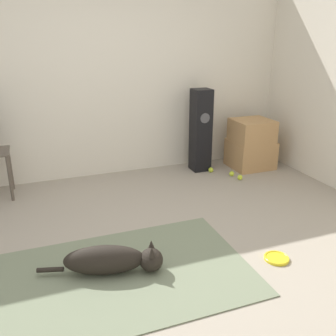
% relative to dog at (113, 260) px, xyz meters
% --- Properties ---
extents(ground_plane, '(12.00, 12.00, 0.00)m').
position_rel_dog_xyz_m(ground_plane, '(0.34, 0.17, -0.13)').
color(ground_plane, '#9E9384').
extents(wall_back, '(8.00, 0.06, 2.55)m').
position_rel_dog_xyz_m(wall_back, '(0.34, 2.27, 1.15)').
color(wall_back, silver).
rests_on(wall_back, ground_plane).
extents(area_rug, '(2.00, 1.29, 0.01)m').
position_rel_dog_xyz_m(area_rug, '(0.06, -0.05, -0.12)').
color(area_rug, slate).
rests_on(area_rug, ground_plane).
extents(dog, '(0.95, 0.38, 0.25)m').
position_rel_dog_xyz_m(dog, '(0.00, 0.00, 0.00)').
color(dog, black).
rests_on(dog, area_rug).
extents(frisbee, '(0.21, 0.21, 0.03)m').
position_rel_dog_xyz_m(frisbee, '(1.32, -0.29, -0.11)').
color(frisbee, yellow).
rests_on(frisbee, ground_plane).
extents(cardboard_box_lower, '(0.56, 0.52, 0.38)m').
position_rel_dog_xyz_m(cardboard_box_lower, '(2.37, 1.79, 0.06)').
color(cardboard_box_lower, tan).
rests_on(cardboard_box_lower, ground_plane).
extents(cardboard_box_upper, '(0.51, 0.48, 0.30)m').
position_rel_dog_xyz_m(cardboard_box_upper, '(2.36, 1.77, 0.40)').
color(cardboard_box_upper, tan).
rests_on(cardboard_box_upper, cardboard_box_lower).
extents(floor_speaker, '(0.24, 0.24, 1.11)m').
position_rel_dog_xyz_m(floor_speaker, '(1.66, 1.94, 0.43)').
color(floor_speaker, black).
rests_on(floor_speaker, ground_plane).
extents(tennis_ball_by_boxes, '(0.07, 0.07, 0.07)m').
position_rel_dog_xyz_m(tennis_ball_by_boxes, '(1.76, 1.78, -0.09)').
color(tennis_ball_by_boxes, '#C6E033').
rests_on(tennis_ball_by_boxes, ground_plane).
extents(tennis_ball_near_speaker, '(0.07, 0.07, 0.07)m').
position_rel_dog_xyz_m(tennis_ball_near_speaker, '(1.98, 1.39, -0.09)').
color(tennis_ball_near_speaker, '#C6E033').
rests_on(tennis_ball_near_speaker, ground_plane).
extents(tennis_ball_loose_on_carpet, '(0.07, 0.07, 0.07)m').
position_rel_dog_xyz_m(tennis_ball_loose_on_carpet, '(1.95, 1.55, -0.09)').
color(tennis_ball_loose_on_carpet, '#C6E033').
rests_on(tennis_ball_loose_on_carpet, ground_plane).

